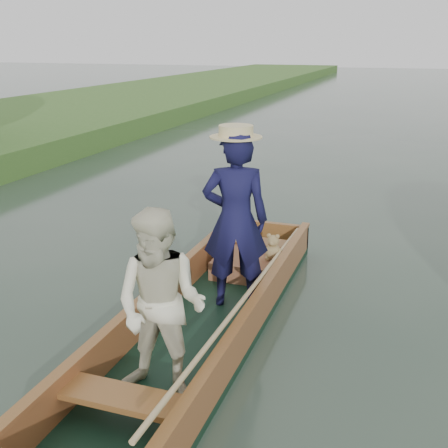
% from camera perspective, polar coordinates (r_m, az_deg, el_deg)
% --- Properties ---
extents(ground, '(120.00, 120.00, 0.00)m').
position_cam_1_polar(ground, '(5.71, -2.02, -10.90)').
color(ground, '#283D30').
rests_on(ground, ground).
extents(punt, '(1.12, 5.00, 1.97)m').
position_cam_1_polar(punt, '(5.36, -1.60, -5.78)').
color(punt, black).
rests_on(punt, ground).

